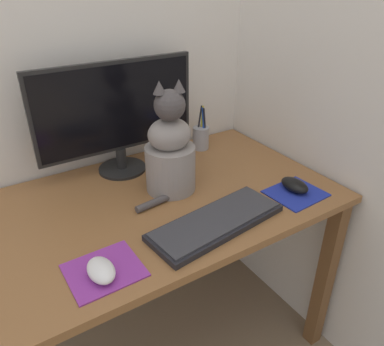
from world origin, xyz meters
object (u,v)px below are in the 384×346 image
Objects in this scene: monitor at (117,113)px; pen_cup at (201,137)px; cat at (170,152)px; keyboard at (216,222)px; computer_mouse_right at (295,185)px; computer_mouse_left at (101,270)px.

monitor is 3.18× the size of pen_cup.
keyboard is at bearing -74.70° from cat.
computer_mouse_right is 0.58× the size of pen_cup.
keyboard is at bearing -118.67° from pen_cup.
computer_mouse_right is 0.45m from pen_cup.
keyboard is 1.15× the size of cat.
monitor reaches higher than pen_cup.
computer_mouse_left reaches higher than keyboard.
pen_cup is (0.25, 0.46, 0.04)m from keyboard.
monitor is 5.44× the size of computer_mouse_right.
monitor is at bearing 124.33° from cat.
pen_cup is (-0.07, 0.44, 0.03)m from computer_mouse_right.
keyboard is 0.52m from pen_cup.
monitor is 0.24m from cat.
computer_mouse_right is (0.32, 0.01, 0.01)m from keyboard.
pen_cup reaches higher than computer_mouse_right.
computer_mouse_right is (0.68, 0.04, 0.00)m from computer_mouse_left.
cat is at bearing 85.49° from keyboard.
computer_mouse_right is (0.42, -0.44, -0.19)m from monitor.
pen_cup reaches higher than keyboard.
computer_mouse_right is at bearing 3.12° from computer_mouse_left.
monitor is 0.64m from computer_mouse_right.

